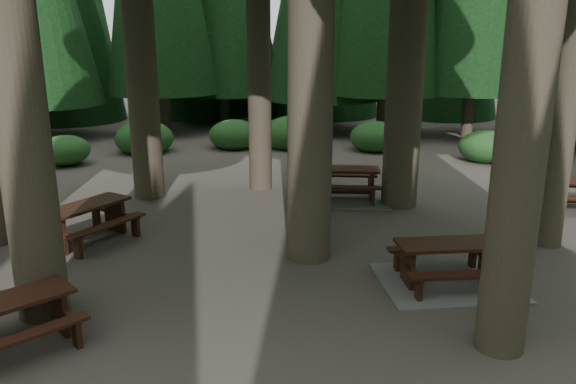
% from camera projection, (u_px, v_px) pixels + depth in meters
% --- Properties ---
extents(ground, '(80.00, 80.00, 0.00)m').
position_uv_depth(ground, '(267.00, 257.00, 11.02)').
color(ground, '#4F4640').
rests_on(ground, ground).
extents(picnic_table_a, '(2.78, 2.53, 0.78)m').
position_uv_depth(picnic_table_a, '(447.00, 270.00, 9.74)').
color(picnic_table_a, gray).
rests_on(picnic_table_a, ground).
extents(picnic_table_b, '(2.04, 2.27, 0.81)m').
position_uv_depth(picnic_table_b, '(86.00, 217.00, 11.72)').
color(picnic_table_b, '#351810').
rests_on(picnic_table_b, ground).
extents(picnic_table_c, '(2.76, 2.40, 0.84)m').
position_uv_depth(picnic_table_c, '(342.00, 188.00, 14.89)').
color(picnic_table_c, gray).
rests_on(picnic_table_c, ground).
extents(picnic_table_d, '(1.87, 1.55, 0.77)m').
position_uv_depth(picnic_table_d, '(575.00, 189.00, 14.00)').
color(picnic_table_d, '#351810').
rests_on(picnic_table_d, ground).
extents(picnic_table_e, '(2.12, 2.21, 0.75)m').
position_uv_depth(picnic_table_e, '(7.00, 317.00, 7.64)').
color(picnic_table_e, '#351810').
rests_on(picnic_table_e, ground).
extents(shrub_ring, '(23.86, 24.64, 1.49)m').
position_uv_depth(shrub_ring, '(309.00, 228.00, 11.47)').
color(shrub_ring, '#205E29').
rests_on(shrub_ring, ground).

